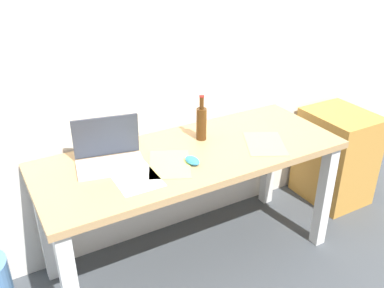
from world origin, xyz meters
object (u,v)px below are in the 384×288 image
object	(u,v)px
filing_cabinet	(336,156)
beer_bottle	(201,123)
computer_mouse	(192,160)
laptop_left	(109,154)
desk	(192,169)

from	to	relation	value
filing_cabinet	beer_bottle	bearing A→B (deg)	178.29
computer_mouse	laptop_left	bearing A→B (deg)	145.75
beer_bottle	filing_cabinet	xyz separation A→B (m)	(1.13, -0.03, -0.51)
beer_bottle	desk	bearing A→B (deg)	-137.70
laptop_left	computer_mouse	bearing A→B (deg)	-28.77
laptop_left	filing_cabinet	distance (m)	1.75
desk	filing_cabinet	distance (m)	1.30
desk	laptop_left	distance (m)	0.47
laptop_left	desk	bearing A→B (deg)	-12.81
beer_bottle	computer_mouse	xyz separation A→B (m)	(-0.19, -0.22, -0.09)
computer_mouse	desk	bearing A→B (deg)	55.90
desk	filing_cabinet	xyz separation A→B (m)	(1.26, 0.08, -0.30)
desk	computer_mouse	world-z (taller)	computer_mouse
laptop_left	filing_cabinet	bearing A→B (deg)	-0.59
computer_mouse	filing_cabinet	xyz separation A→B (m)	(1.32, 0.19, -0.42)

